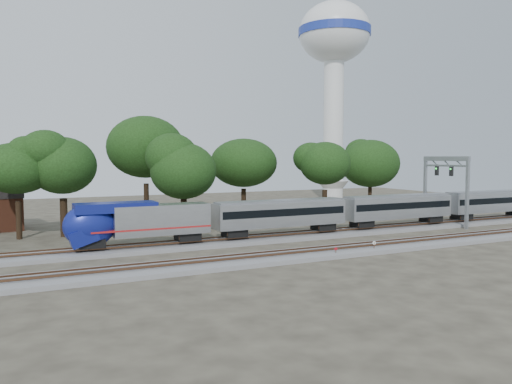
# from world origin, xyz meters

# --- Properties ---
(ground) EXTENTS (160.00, 160.00, 0.00)m
(ground) POSITION_xyz_m (0.00, 0.00, 0.00)
(ground) COLOR #383328
(ground) RESTS_ON ground
(track_far) EXTENTS (160.00, 5.00, 0.73)m
(track_far) POSITION_xyz_m (0.00, 6.00, 0.21)
(track_far) COLOR slate
(track_far) RESTS_ON ground
(track_near) EXTENTS (160.00, 5.00, 0.73)m
(track_near) POSITION_xyz_m (0.00, -4.00, 0.21)
(track_near) COLOR slate
(track_near) RESTS_ON ground
(train) EXTENTS (120.02, 2.92, 4.30)m
(train) POSITION_xyz_m (39.39, 6.00, 3.04)
(train) COLOR #BABDC2
(train) RESTS_ON ground
(switch_stand_red) EXTENTS (0.29, 0.13, 0.94)m
(switch_stand_red) POSITION_xyz_m (3.71, -5.46, 0.60)
(switch_stand_red) COLOR #512D19
(switch_stand_red) RESTS_ON ground
(switch_stand_white) EXTENTS (0.35, 0.14, 1.14)m
(switch_stand_white) POSITION_xyz_m (8.53, -5.22, 0.73)
(switch_stand_white) COLOR #512D19
(switch_stand_white) RESTS_ON ground
(switch_lever) EXTENTS (0.51, 0.32, 0.30)m
(switch_lever) POSITION_xyz_m (6.10, -5.94, 0.15)
(switch_lever) COLOR #512D19
(switch_lever) RESTS_ON ground
(water_tower) EXTENTS (15.51, 15.51, 42.95)m
(water_tower) POSITION_xyz_m (39.55, 46.57, 31.82)
(water_tower) COLOR silver
(water_tower) RESTS_ON ground
(signal_gantry) EXTENTS (0.67, 7.93, 9.65)m
(signal_gantry) POSITION_xyz_m (30.07, 6.00, 7.03)
(signal_gantry) COLOR gray
(signal_gantry) RESTS_ON ground
(tree_1) EXTENTS (8.39, 8.39, 11.82)m
(tree_1) POSITION_xyz_m (-23.32, 19.36, 8.23)
(tree_1) COLOR black
(tree_1) RESTS_ON ground
(tree_2) EXTENTS (8.68, 8.68, 12.23)m
(tree_2) POSITION_xyz_m (-18.43, 19.19, 8.52)
(tree_2) COLOR black
(tree_2) RESTS_ON ground
(tree_3) EXTENTS (11.11, 11.11, 15.66)m
(tree_3) POSITION_xyz_m (-7.22, 24.20, 10.92)
(tree_3) COLOR black
(tree_3) RESTS_ON ground
(tree_4) EXTENTS (7.90, 7.90, 11.14)m
(tree_4) POSITION_xyz_m (-4.19, 16.84, 7.76)
(tree_4) COLOR black
(tree_4) RESTS_ON ground
(tree_5) EXTENTS (8.79, 8.79, 12.39)m
(tree_5) POSITION_xyz_m (8.32, 25.66, 8.63)
(tree_5) COLOR black
(tree_5) RESTS_ON ground
(tree_6) EXTENTS (8.75, 8.75, 12.34)m
(tree_6) POSITION_xyz_m (18.30, 18.15, 8.59)
(tree_6) COLOR black
(tree_6) RESTS_ON ground
(tree_7) EXTENTS (8.59, 8.59, 12.10)m
(tree_7) POSITION_xyz_m (31.36, 23.74, 8.43)
(tree_7) COLOR black
(tree_7) RESTS_ON ground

